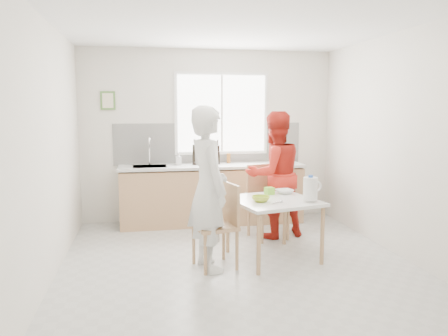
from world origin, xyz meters
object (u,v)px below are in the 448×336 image
Objects in this scene: bowl_green at (261,199)px; milk_jug at (311,188)px; dining_table at (273,205)px; wine_bottle_b at (218,155)px; bowl_white at (284,192)px; person_red at (274,175)px; wine_bottle_a at (195,154)px; chair_far at (266,198)px; chair_left at (221,221)px; person_white at (208,189)px.

milk_jug is (0.56, -0.11, 0.12)m from bowl_green.
dining_table is 3.72× the size of wine_bottle_b.
dining_table is 0.40m from bowl_white.
bowl_green is at bearing -84.60° from wine_bottle_b.
bowl_white is (-0.04, -0.57, -0.13)m from person_red.
wine_bottle_b is at bearing 111.93° from bowl_white.
wine_bottle_a is at bearing -177.89° from wine_bottle_b.
bowl_white is (0.42, 0.40, -0.01)m from bowl_green.
chair_far is 3.36× the size of wine_bottle_b.
wine_bottle_a reaches higher than bowl_green.
milk_jug reaches higher than dining_table.
bowl_green reaches higher than dining_table.
wine_bottle_a is at bearing 106.13° from milk_jug.
person_white reaches higher than chair_left.
dining_table is 0.49m from milk_jug.
bowl_white is at bearing -56.93° from wine_bottle_a.
wine_bottle_a is at bearing -55.17° from person_red.
chair_far is at bearing 128.78° from chair_left.
chair_left is at bearing -88.13° from wine_bottle_a.
chair_left is 4.54× the size of bowl_green.
dining_table is 1.18× the size of chair_left.
person_red is (0.94, 1.03, 0.35)m from chair_left.
chair_left is (-0.66, -0.15, -0.12)m from dining_table.
wine_bottle_b is at bearing 95.40° from bowl_green.
person_white is (-0.81, -0.18, 0.26)m from dining_table.
person_white is 8.70× the size of bowl_green.
person_white is 8.43× the size of bowl_white.
bowl_white is (0.24, 0.31, 0.10)m from dining_table.
chair_left is 2.96× the size of wine_bottle_a.
chair_left is 4.40× the size of bowl_white.
person_white is at bearing -171.67° from bowl_green.
person_red is 1.08m from bowl_green.
person_white is 1.17m from bowl_white.
dining_table is 3.49× the size of wine_bottle_a.
wine_bottle_a is (-0.06, 1.94, 0.56)m from chair_left.
dining_table is 0.69m from chair_left.
dining_table is 0.95m from person_red.
dining_table is 0.90m from chair_far.
chair_left reaches higher than bowl_white.
person_red reaches higher than chair_left.
wine_bottle_b is (-0.52, 0.92, 0.52)m from chair_far.
wine_bottle_b reaches higher than milk_jug.
dining_table is 1.88m from wine_bottle_b.
dining_table is 0.87m from person_white.
milk_jug is (0.22, -1.09, 0.32)m from chair_far.
person_white reaches higher than milk_jug.
chair_left is 0.41m from person_white.
wine_bottle_a is (-0.88, 0.90, 0.53)m from chair_far.
bowl_green is at bearing -73.95° from wine_bottle_a.
dining_table is at bearing -90.00° from person_white.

